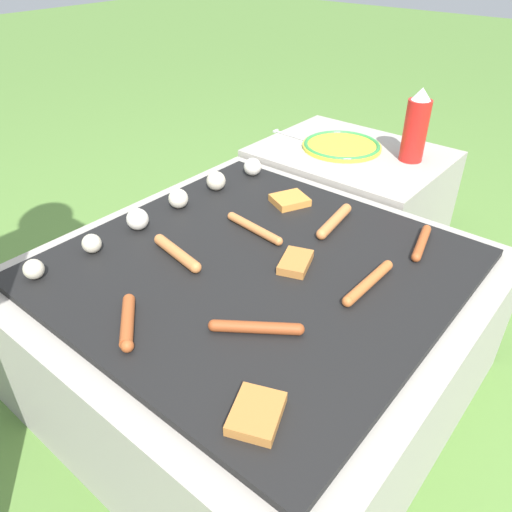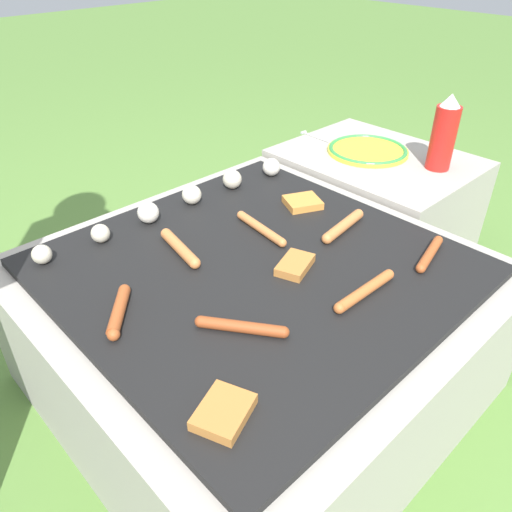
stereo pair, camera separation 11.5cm
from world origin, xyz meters
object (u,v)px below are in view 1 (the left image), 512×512
(plate_colorful, at_px, (342,146))
(fork_utensil, at_px, (294,137))
(sausage_front_center, at_px, (254,228))
(condiment_bottle, at_px, (416,127))

(plate_colorful, distance_m, fork_utensil, 0.19)
(sausage_front_center, distance_m, fork_utensil, 0.69)
(sausage_front_center, bearing_deg, plate_colorful, 11.53)
(sausage_front_center, xyz_separation_m, plate_colorful, (0.64, 0.13, -0.00))
(sausage_front_center, height_order, condiment_bottle, condiment_bottle)
(plate_colorful, height_order, fork_utensil, plate_colorful)
(plate_colorful, xyz_separation_m, condiment_bottle, (0.05, -0.23, 0.10))
(plate_colorful, xyz_separation_m, fork_utensil, (-0.02, 0.19, -0.01))
(plate_colorful, distance_m, condiment_bottle, 0.26)
(condiment_bottle, bearing_deg, plate_colorful, 103.32)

